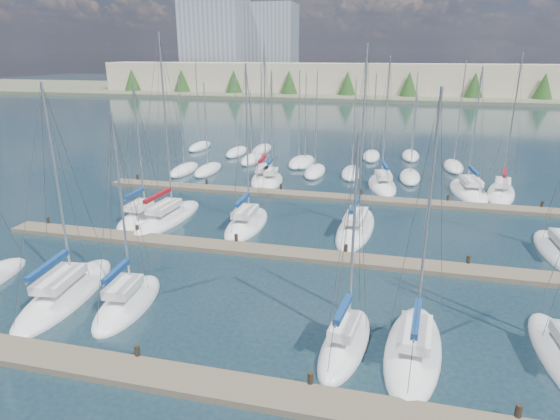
% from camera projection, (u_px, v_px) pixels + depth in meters
% --- Properties ---
extents(ground, '(400.00, 400.00, 0.00)m').
position_uv_depth(ground, '(349.00, 142.00, 73.10)').
color(ground, '#1D323B').
rests_on(ground, ground).
extents(dock_near, '(44.00, 1.93, 1.10)m').
position_uv_depth(dock_near, '(213.00, 385.00, 19.69)').
color(dock_near, '#6B5E4C').
rests_on(dock_near, ground).
extents(dock_mid, '(44.00, 1.93, 1.10)m').
position_uv_depth(dock_mid, '(287.00, 253.00, 32.58)').
color(dock_mid, '#6B5E4C').
rests_on(dock_mid, ground).
extents(dock_far, '(44.00, 1.93, 1.10)m').
position_uv_depth(dock_far, '(319.00, 196.00, 45.46)').
color(dock_far, '#6B5E4C').
rests_on(dock_far, ground).
extents(sailboat_b, '(3.93, 9.60, 12.77)m').
position_uv_depth(sailboat_b, '(66.00, 293.00, 27.11)').
color(sailboat_b, white).
rests_on(sailboat_b, ground).
extents(sailboat_q, '(3.94, 9.23, 12.91)m').
position_uv_depth(sailboat_q, '(468.00, 191.00, 47.00)').
color(sailboat_q, white).
rests_on(sailboat_q, ground).
extents(sailboat_h, '(2.69, 6.90, 11.82)m').
position_uv_depth(sailboat_h, '(142.00, 217.00, 39.57)').
color(sailboat_h, white).
rests_on(sailboat_h, ground).
extents(sailboat_j, '(2.84, 7.98, 13.41)m').
position_uv_depth(sailboat_j, '(247.00, 224.00, 38.07)').
color(sailboat_j, white).
rests_on(sailboat_j, ground).
extents(sailboat_i, '(3.48, 9.92, 15.66)m').
position_uv_depth(sailboat_i, '(168.00, 218.00, 39.35)').
color(sailboat_i, white).
rests_on(sailboat_i, ground).
extents(sailboat_p, '(3.98, 8.51, 13.86)m').
position_uv_depth(sailboat_p, '(382.00, 185.00, 49.15)').
color(sailboat_p, white).
rests_on(sailboat_p, ground).
extents(sailboat_r, '(4.24, 9.00, 14.14)m').
position_uv_depth(sailboat_r, '(501.00, 193.00, 46.33)').
color(sailboat_r, white).
rests_on(sailboat_r, ground).
extents(sailboat_c, '(3.03, 6.82, 11.40)m').
position_uv_depth(sailboat_c, '(128.00, 303.00, 26.08)').
color(sailboat_c, white).
rests_on(sailboat_c, ground).
extents(sailboat_d, '(2.90, 6.70, 11.01)m').
position_uv_depth(sailboat_d, '(345.00, 343.00, 22.45)').
color(sailboat_d, white).
rests_on(sailboat_d, ground).
extents(sailboat_k, '(3.37, 10.07, 14.82)m').
position_uv_depth(sailboat_k, '(356.00, 228.00, 37.18)').
color(sailboat_k, white).
rests_on(sailboat_k, ground).
extents(sailboat_o, '(3.02, 6.66, 12.39)m').
position_uv_depth(sailboat_o, '(271.00, 181.00, 50.57)').
color(sailboat_o, white).
rests_on(sailboat_o, ground).
extents(sailboat_n, '(3.21, 8.61, 15.11)m').
position_uv_depth(sailboat_n, '(264.00, 177.00, 52.07)').
color(sailboat_n, white).
rests_on(sailboat_n, ground).
extents(sailboat_e, '(3.36, 8.28, 12.91)m').
position_uv_depth(sailboat_e, '(413.00, 350.00, 21.96)').
color(sailboat_e, white).
rests_on(sailboat_e, ground).
extents(distant_boats, '(36.93, 20.75, 13.30)m').
position_uv_depth(distant_boats, '(302.00, 162.00, 59.04)').
color(distant_boats, '#9EA0A5').
rests_on(distant_boats, ground).
extents(shoreline, '(400.00, 60.00, 38.00)m').
position_uv_depth(shoreline, '(337.00, 71.00, 156.28)').
color(shoreline, '#666B51').
rests_on(shoreline, ground).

